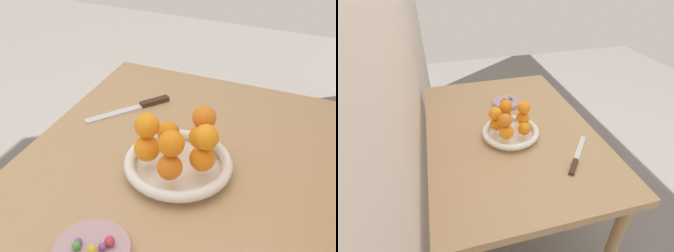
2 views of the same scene
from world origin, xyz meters
TOP-DOWN VIEW (x-y plane):
  - ground_plane at (0.00, 0.00)m, footprint 6.00×6.00m
  - wall_back at (0.00, 0.43)m, footprint 4.00×0.05m
  - dining_table at (0.00, 0.00)m, footprint 1.10×0.76m
  - fruit_bowl at (-0.07, 0.01)m, footprint 0.25×0.25m
  - candy_dish at (0.22, -0.05)m, footprint 0.14×0.14m
  - orange_0 at (-0.13, 0.05)m, footprint 0.06×0.06m
  - orange_1 at (-0.12, -0.03)m, footprint 0.05×0.05m
  - orange_2 at (-0.04, -0.05)m, footprint 0.06×0.06m
  - orange_3 at (-0.00, 0.02)m, footprint 0.06×0.06m
  - orange_4 at (-0.05, 0.07)m, footprint 0.06×0.06m
  - orange_5 at (-0.12, 0.05)m, footprint 0.06×0.06m
  - orange_6 at (-0.01, 0.02)m, footprint 0.06×0.06m
  - orange_7 at (-0.05, -0.05)m, footprint 0.06×0.06m
  - orange_8 at (-0.06, 0.08)m, footprint 0.06×0.06m
  - candy_ball_0 at (0.20, -0.02)m, footprint 0.02×0.02m
  - candy_ball_1 at (0.21, -0.03)m, footprint 0.01×0.01m
  - candy_ball_2 at (0.22, -0.07)m, footprint 0.01×0.01m
  - candy_ball_3 at (0.23, -0.07)m, footprint 0.02×0.02m
  - candy_ball_4 at (0.23, -0.04)m, footprint 0.02×0.02m
  - knife at (-0.28, -0.20)m, footprint 0.22×0.18m

SIDE VIEW (x-z plane):
  - ground_plane at x=0.00m, z-range 0.00..0.00m
  - dining_table at x=0.00m, z-range 0.28..1.02m
  - knife at x=-0.28m, z-range 0.74..0.75m
  - candy_dish at x=0.22m, z-range 0.74..0.76m
  - fruit_bowl at x=-0.07m, z-range 0.74..0.78m
  - candy_ball_2 at x=0.22m, z-range 0.76..0.78m
  - candy_ball_1 at x=0.21m, z-range 0.76..0.78m
  - candy_ball_3 at x=0.23m, z-range 0.76..0.78m
  - candy_ball_4 at x=0.23m, z-range 0.76..0.78m
  - candy_ball_0 at x=0.20m, z-range 0.76..0.78m
  - orange_1 at x=-0.12m, z-range 0.78..0.83m
  - orange_3 at x=0.00m, z-range 0.78..0.84m
  - orange_4 at x=-0.05m, z-range 0.78..0.84m
  - orange_2 at x=-0.04m, z-range 0.78..0.84m
  - orange_0 at x=-0.13m, z-range 0.78..0.84m
  - orange_6 at x=-0.01m, z-range 0.84..0.89m
  - orange_8 at x=-0.06m, z-range 0.84..0.89m
  - orange_7 at x=-0.05m, z-range 0.84..0.90m
  - orange_5 at x=-0.12m, z-range 0.84..0.90m
  - wall_back at x=0.00m, z-range 0.00..2.50m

